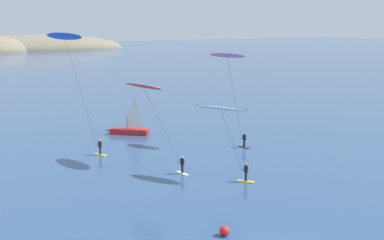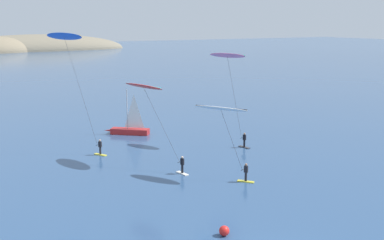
{
  "view_description": "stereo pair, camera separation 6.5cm",
  "coord_description": "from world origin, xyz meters",
  "px_view_note": "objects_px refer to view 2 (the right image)",
  "views": [
    {
      "loc": [
        -18.1,
        -20.07,
        14.06
      ],
      "look_at": [
        4.87,
        20.36,
        4.44
      ],
      "focal_mm": 45.0,
      "sensor_mm": 36.0,
      "label": 1
    },
    {
      "loc": [
        -18.04,
        -20.1,
        14.06
      ],
      "look_at": [
        4.87,
        20.36,
        4.44
      ],
      "focal_mm": 45.0,
      "sensor_mm": 36.0,
      "label": 2
    }
  ],
  "objects_px": {
    "marker_buoy": "(224,231)",
    "kitesurfer_blue": "(67,46)",
    "sailboat_near": "(128,129)",
    "kitesurfer_white": "(223,114)",
    "kitesurfer_pink": "(229,64)",
    "kitesurfer_red": "(146,92)"
  },
  "relations": [
    {
      "from": "kitesurfer_blue",
      "to": "kitesurfer_pink",
      "type": "bearing_deg",
      "value": -20.84
    },
    {
      "from": "kitesurfer_white",
      "to": "marker_buoy",
      "type": "xyz_separation_m",
      "value": [
        -6.49,
        -10.21,
        -5.55
      ]
    },
    {
      "from": "kitesurfer_blue",
      "to": "kitesurfer_pink",
      "type": "height_order",
      "value": "kitesurfer_blue"
    },
    {
      "from": "sailboat_near",
      "to": "kitesurfer_blue",
      "type": "distance_m",
      "value": 14.44
    },
    {
      "from": "kitesurfer_white",
      "to": "kitesurfer_blue",
      "type": "bearing_deg",
      "value": 120.43
    },
    {
      "from": "marker_buoy",
      "to": "kitesurfer_blue",
      "type": "bearing_deg",
      "value": 96.17
    },
    {
      "from": "kitesurfer_blue",
      "to": "marker_buoy",
      "type": "bearing_deg",
      "value": -83.83
    },
    {
      "from": "sailboat_near",
      "to": "kitesurfer_blue",
      "type": "xyz_separation_m",
      "value": [
        -8.38,
        -4.64,
        10.8
      ]
    },
    {
      "from": "kitesurfer_blue",
      "to": "kitesurfer_white",
      "type": "xyz_separation_m",
      "value": [
        9.31,
        -15.85,
        -5.55
      ]
    },
    {
      "from": "kitesurfer_pink",
      "to": "kitesurfer_blue",
      "type": "bearing_deg",
      "value": 159.16
    },
    {
      "from": "kitesurfer_blue",
      "to": "kitesurfer_white",
      "type": "height_order",
      "value": "kitesurfer_blue"
    },
    {
      "from": "kitesurfer_red",
      "to": "kitesurfer_white",
      "type": "bearing_deg",
      "value": -62.56
    },
    {
      "from": "kitesurfer_white",
      "to": "kitesurfer_red",
      "type": "relative_size",
      "value": 0.77
    },
    {
      "from": "sailboat_near",
      "to": "kitesurfer_blue",
      "type": "height_order",
      "value": "kitesurfer_blue"
    },
    {
      "from": "kitesurfer_white",
      "to": "kitesurfer_red",
      "type": "height_order",
      "value": "kitesurfer_red"
    },
    {
      "from": "kitesurfer_pink",
      "to": "kitesurfer_white",
      "type": "xyz_separation_m",
      "value": [
        -7.03,
        -9.63,
        -3.4
      ]
    },
    {
      "from": "kitesurfer_blue",
      "to": "kitesurfer_white",
      "type": "bearing_deg",
      "value": -59.57
    },
    {
      "from": "kitesurfer_red",
      "to": "marker_buoy",
      "type": "bearing_deg",
      "value": -97.92
    },
    {
      "from": "kitesurfer_pink",
      "to": "kitesurfer_red",
      "type": "relative_size",
      "value": 1.21
    },
    {
      "from": "kitesurfer_blue",
      "to": "kitesurfer_pink",
      "type": "xyz_separation_m",
      "value": [
        16.34,
        -6.22,
        -2.14
      ]
    },
    {
      "from": "kitesurfer_pink",
      "to": "marker_buoy",
      "type": "xyz_separation_m",
      "value": [
        -13.52,
        -19.84,
        -8.95
      ]
    },
    {
      "from": "marker_buoy",
      "to": "kitesurfer_pink",
      "type": "bearing_deg",
      "value": 55.73
    }
  ]
}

